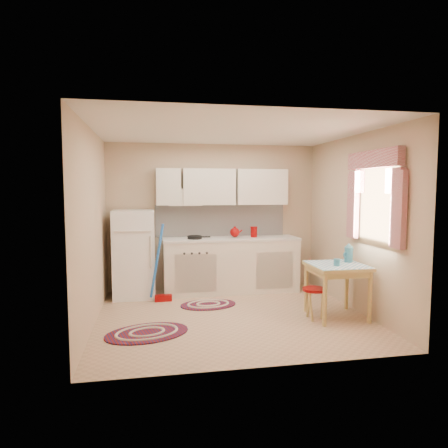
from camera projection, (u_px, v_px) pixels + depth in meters
The scene contains 14 objects.
room_shell at pixel (239, 199), 5.59m from camera, with size 3.64×3.60×2.52m.
fridge at pixel (134, 254), 6.39m from camera, with size 0.65×0.60×1.40m, color white.
broom at pixel (163, 263), 6.13m from camera, with size 0.28×0.12×1.20m, color blue, non-canonical shape.
base_cabinets at pixel (231, 266), 6.75m from camera, with size 2.25×0.60×0.88m, color silver.
countertop at pixel (231, 239), 6.70m from camera, with size 2.27×0.62×0.04m, color silver.
frying_pan at pixel (195, 237), 6.54m from camera, with size 0.24×0.24×0.05m, color black.
red_kettle at pixel (235, 232), 6.71m from camera, with size 0.18×0.16×0.18m, color #880405, non-canonical shape.
red_canister at pixel (254, 232), 6.77m from camera, with size 0.11×0.11×0.16m, color #880405.
table at pixel (337, 291), 5.40m from camera, with size 0.72×0.72×0.72m, color tan.
stool at pixel (314, 304), 5.33m from camera, with size 0.31×0.31×0.42m, color #880405.
coffee_pot at pixel (349, 252), 5.51m from camera, with size 0.14×0.12×0.28m, color teal, non-canonical shape.
mug at pixel (337, 263), 5.25m from camera, with size 0.09×0.09×0.10m, color teal.
rug_center at pixel (208, 305), 5.98m from camera, with size 0.84×0.56×0.02m, color maroon, non-canonical shape.
rug_left at pixel (147, 333), 4.80m from camera, with size 1.02×0.68×0.02m, color maroon, non-canonical shape.
Camera 1 is at (-1.07, -5.23, 1.74)m, focal length 32.00 mm.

